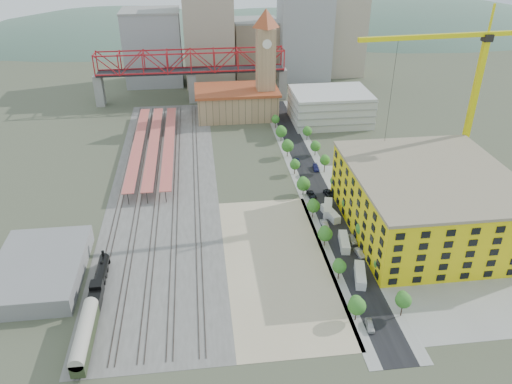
{
  "coord_description": "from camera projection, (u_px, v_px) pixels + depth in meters",
  "views": [
    {
      "loc": [
        -22.89,
        -138.26,
        82.48
      ],
      "look_at": [
        -7.17,
        -9.4,
        10.0
      ],
      "focal_mm": 35.0,
      "sensor_mm": 36.0,
      "label": 1
    }
  ],
  "objects": [
    {
      "name": "ground",
      "position": [
        274.0,
        204.0,
        162.46
      ],
      "size": [
        400.0,
        400.0,
        0.0
      ],
      "primitive_type": "plane",
      "color": "#474C38",
      "rests_on": "ground"
    },
    {
      "name": "car_3",
      "position": [
        297.0,
        163.0,
        187.46
      ],
      "size": [
        2.62,
        5.2,
        1.45
      ],
      "primitive_type": "imported",
      "rotation": [
        0.0,
        0.0,
        -0.12
      ],
      "color": "navy",
      "rests_on": "ground"
    },
    {
      "name": "site_trailer_d",
      "position": [
        328.0,
        208.0,
        157.46
      ],
      "size": [
        5.02,
        9.77,
        2.59
      ],
      "primitive_type": "cube",
      "rotation": [
        0.0,
        0.0,
        -0.28
      ],
      "color": "silver",
      "rests_on": "ground"
    },
    {
      "name": "car_4",
      "position": [
        353.0,
        239.0,
        143.14
      ],
      "size": [
        2.08,
        4.78,
        1.6
      ],
      "primitive_type": "imported",
      "rotation": [
        0.0,
        0.0,
        0.04
      ],
      "color": "silver",
      "rests_on": "ground"
    },
    {
      "name": "site_trailer_b",
      "position": [
        344.0,
        242.0,
        141.12
      ],
      "size": [
        3.84,
        9.42,
        2.5
      ],
      "primitive_type": "cube",
      "rotation": [
        0.0,
        0.0,
        -0.16
      ],
      "color": "silver",
      "rests_on": "ground"
    },
    {
      "name": "warehouse",
      "position": [
        39.0,
        270.0,
        128.27
      ],
      "size": [
        22.0,
        32.0,
        5.0
      ],
      "primitive_type": "cube",
      "color": "gray",
      "rests_on": "ground"
    },
    {
      "name": "ballast_strip",
      "position": [
        165.0,
        185.0,
        173.81
      ],
      "size": [
        36.0,
        165.0,
        0.06
      ],
      "primitive_type": "cube",
      "color": "#605E59",
      "rests_on": "ground"
    },
    {
      "name": "car_0",
      "position": [
        370.0,
        325.0,
        113.28
      ],
      "size": [
        2.37,
        4.69,
        1.53
      ],
      "primitive_type": "imported",
      "rotation": [
        0.0,
        0.0,
        -0.13
      ],
      "color": "#BBBBBB",
      "rests_on": "ground"
    },
    {
      "name": "rail_tracks",
      "position": [
        159.0,
        185.0,
        173.56
      ],
      "size": [
        26.56,
        160.0,
        0.18
      ],
      "color": "#382B23",
      "rests_on": "ground"
    },
    {
      "name": "street_asphalt",
      "position": [
        312.0,
        179.0,
        177.14
      ],
      "size": [
        12.0,
        170.0,
        0.06
      ],
      "primitive_type": "cube",
      "color": "black",
      "rests_on": "ground"
    },
    {
      "name": "distant_hills",
      "position": [
        278.0,
        128.0,
        431.37
      ],
      "size": [
        647.0,
        264.0,
        227.0
      ],
      "color": "#4C6B59",
      "rests_on": "ground"
    },
    {
      "name": "sidewalk_east",
      "position": [
        327.0,
        179.0,
        177.73
      ],
      "size": [
        3.0,
        170.0,
        0.04
      ],
      "primitive_type": "cube",
      "color": "gray",
      "rests_on": "ground"
    },
    {
      "name": "dirt_lot",
      "position": [
        278.0,
        263.0,
        134.72
      ],
      "size": [
        28.0,
        67.0,
        0.06
      ],
      "primitive_type": "cube",
      "color": "tan",
      "rests_on": "ground"
    },
    {
      "name": "street_trees",
      "position": [
        319.0,
        193.0,
        168.49
      ],
      "size": [
        15.4,
        124.4,
        8.0
      ],
      "color": "#2F6A1F",
      "rests_on": "ground"
    },
    {
      "name": "car_7",
      "position": [
        316.0,
        168.0,
        183.68
      ],
      "size": [
        2.63,
        5.43,
        1.52
      ],
      "primitive_type": "imported",
      "rotation": [
        0.0,
        0.0,
        -0.1
      ],
      "color": "navy",
      "rests_on": "ground"
    },
    {
      "name": "car_6",
      "position": [
        329.0,
        194.0,
        166.72
      ],
      "size": [
        3.24,
        5.62,
        1.47
      ],
      "primitive_type": "imported",
      "rotation": [
        0.0,
        0.0,
        0.16
      ],
      "color": "black",
      "rests_on": "ground"
    },
    {
      "name": "locomotive",
      "position": [
        99.0,
        281.0,
        124.72
      ],
      "size": [
        2.93,
        22.62,
        5.66
      ],
      "color": "black",
      "rests_on": "ground"
    },
    {
      "name": "car_2",
      "position": [
        312.0,
        195.0,
        166.11
      ],
      "size": [
        2.88,
        5.31,
        1.41
      ],
      "primitive_type": "imported",
      "rotation": [
        0.0,
        0.0,
        0.11
      ],
      "color": "black",
      "rests_on": "ground"
    },
    {
      "name": "car_5",
      "position": [
        359.0,
        253.0,
        137.5
      ],
      "size": [
        2.15,
        4.66,
        1.48
      ],
      "primitive_type": "imported",
      "rotation": [
        0.0,
        0.0,
        0.13
      ],
      "color": "#9B9BA0",
      "rests_on": "ground"
    },
    {
      "name": "site_trailer_c",
      "position": [
        330.0,
        214.0,
        154.59
      ],
      "size": [
        4.36,
        9.41,
        2.49
      ],
      "primitive_type": "cube",
      "rotation": [
        0.0,
        0.0,
        0.22
      ],
      "color": "silver",
      "rests_on": "ground"
    },
    {
      "name": "clock_tower",
      "position": [
        266.0,
        54.0,
        218.65
      ],
      "size": [
        12.0,
        12.0,
        52.0
      ],
      "color": "tan",
      "rests_on": "ground"
    },
    {
      "name": "construction_building",
      "position": [
        428.0,
        201.0,
        144.98
      ],
      "size": [
        44.6,
        50.6,
        18.8
      ],
      "color": "#D5C811",
      "rests_on": "ground"
    },
    {
      "name": "construction_pad",
      "position": [
        432.0,
        228.0,
        149.87
      ],
      "size": [
        50.0,
        90.0,
        0.06
      ],
      "primitive_type": "cube",
      "color": "gray",
      "rests_on": "ground"
    },
    {
      "name": "tower_crane",
      "position": [
        467.0,
        81.0,
        155.62
      ],
      "size": [
        55.96,
        6.44,
        59.78
      ],
      "color": "yellow",
      "rests_on": "ground"
    },
    {
      "name": "sidewalk_west",
      "position": [
        297.0,
        180.0,
        176.56
      ],
      "size": [
        3.0,
        170.0,
        0.04
      ],
      "primitive_type": "cube",
      "color": "gray",
      "rests_on": "ground"
    },
    {
      "name": "station_hall",
      "position": [
        237.0,
        102.0,
        229.75
      ],
      "size": [
        38.0,
        24.0,
        13.1
      ],
      "color": "tan",
      "rests_on": "ground"
    },
    {
      "name": "car_1",
      "position": [
        325.0,
        224.0,
        150.24
      ],
      "size": [
        1.9,
        4.71,
        1.52
      ],
      "primitive_type": "imported",
      "rotation": [
        0.0,
        0.0,
        0.06
      ],
      "color": "#A2A1A7",
      "rests_on": "ground"
    },
    {
      "name": "coach",
      "position": [
        85.0,
        336.0,
        107.24
      ],
      "size": [
        3.25,
        18.85,
        5.92
      ],
      "color": "#28321B",
      "rests_on": "ground"
    },
    {
      "name": "parking_garage",
      "position": [
        330.0,
        107.0,
        223.52
      ],
      "size": [
        34.0,
        26.0,
        14.0
      ],
      "primitive_type": "cube",
      "color": "silver",
      "rests_on": "ground"
    },
    {
      "name": "site_trailer_a",
      "position": [
        360.0,
        275.0,
        128.17
      ],
      "size": [
        4.68,
        9.84,
        2.61
      ],
      "primitive_type": "cube",
      "rotation": [
        0.0,
        0.0,
        -0.24
      ],
      "color": "silver",
      "rests_on": "ground"
    },
    {
      "name": "skyline",
      "position": [
        249.0,
        38.0,
        275.48
      ],
      "size": [
        133.0,
        46.0,
        60.0
      ],
      "color": "#9EA0A3",
      "rests_on": "ground"
    },
    {
      "name": "platform_canopies",
      "position": [
        154.0,
        143.0,
        195.19
      ],
      "size": [
        16.0,
        80.0,
        4.12
      ],
      "color": "#C5624C",
      "rests_on": "ground"
    },
    {
      "name": "truss_bridge",
      "position": [
        191.0,
        64.0,
        241.63
      ],
      "size": [
        94.0,
        9.6,
        25.6
      ],
      "color": "gray",
      "rests_on": "ground"
    }
  ]
}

